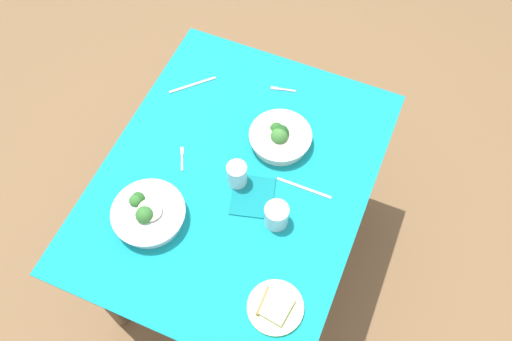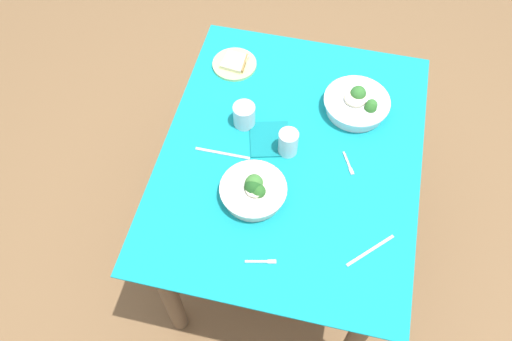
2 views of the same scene
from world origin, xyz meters
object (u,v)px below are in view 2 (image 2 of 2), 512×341
object	(u,v)px
water_glass_side	(288,143)
table_knife_right	(223,153)
table_knife_left	(370,251)
napkin_folded_upper	(270,139)
fork_by_near_bowl	(262,262)
broccoli_bowl_near	(357,104)
broccoli_bowl_far	(254,190)
fork_by_far_bowl	(349,164)
bread_side_plate	(235,64)
water_glass_center	(244,115)

from	to	relation	value
water_glass_side	table_knife_right	size ratio (longest dim) A/B	0.49
water_glass_side	table_knife_left	size ratio (longest dim) A/B	0.52
table_knife_right	napkin_folded_upper	size ratio (longest dim) A/B	1.28
table_knife_right	fork_by_near_bowl	bearing A→B (deg)	-58.69
broccoli_bowl_near	fork_by_near_bowl	bearing A→B (deg)	162.84
broccoli_bowl_far	napkin_folded_upper	distance (m)	0.25
fork_by_far_bowl	broccoli_bowl_near	bearing A→B (deg)	154.71
napkin_folded_upper	table_knife_left	bearing A→B (deg)	-131.34
broccoli_bowl_far	fork_by_far_bowl	size ratio (longest dim) A/B	2.46
broccoli_bowl_near	table_knife_right	xyz separation A→B (m)	(-0.31, 0.45, -0.03)
bread_side_plate	table_knife_right	distance (m)	0.44
fork_by_near_bowl	table_knife_right	distance (m)	0.45
fork_by_near_bowl	broccoli_bowl_far	bearing A→B (deg)	96.77
table_knife_right	napkin_folded_upper	bearing A→B (deg)	33.06
water_glass_center	table_knife_right	size ratio (longest dim) A/B	0.45
broccoli_bowl_far	bread_side_plate	distance (m)	0.62
bread_side_plate	water_glass_side	size ratio (longest dim) A/B	1.79
bread_side_plate	napkin_folded_upper	bearing A→B (deg)	-146.78
table_knife_left	napkin_folded_upper	xyz separation A→B (m)	(0.36, 0.41, 0.00)
water_glass_center	table_knife_left	distance (m)	0.67
water_glass_center	table_knife_right	xyz separation A→B (m)	(-0.16, 0.04, -0.04)
fork_by_far_bowl	fork_by_near_bowl	bearing A→B (deg)	-53.68
broccoli_bowl_near	water_glass_side	xyz separation A→B (m)	(-0.25, 0.22, 0.02)
broccoli_bowl_near	table_knife_left	bearing A→B (deg)	-168.23
fork_by_near_bowl	bread_side_plate	bearing A→B (deg)	97.32
broccoli_bowl_far	table_knife_right	xyz separation A→B (m)	(0.15, 0.15, -0.03)
broccoli_bowl_far	bread_side_plate	size ratio (longest dim) A/B	1.28
fork_by_far_bowl	napkin_folded_upper	distance (m)	0.30
water_glass_side	fork_by_near_bowl	world-z (taller)	water_glass_side
water_glass_side	napkin_folded_upper	xyz separation A→B (m)	(0.03, 0.07, -0.05)
fork_by_far_bowl	table_knife_right	xyz separation A→B (m)	(-0.06, 0.45, -0.00)
water_glass_side	fork_by_far_bowl	size ratio (longest dim) A/B	1.08
table_knife_right	napkin_folded_upper	world-z (taller)	napkin_folded_upper
fork_by_far_bowl	table_knife_right	size ratio (longest dim) A/B	0.46
bread_side_plate	fork_by_far_bowl	bearing A→B (deg)	-126.22
water_glass_side	fork_by_near_bowl	xyz separation A→B (m)	(-0.45, -0.01, -0.05)
table_knife_right	napkin_folded_upper	distance (m)	0.18
broccoli_bowl_near	water_glass_center	world-z (taller)	broccoli_bowl_near
bread_side_plate	fork_by_far_bowl	xyz separation A→B (m)	(-0.38, -0.52, -0.01)
water_glass_side	fork_by_near_bowl	bearing A→B (deg)	-179.35
broccoli_bowl_near	fork_by_near_bowl	xyz separation A→B (m)	(-0.69, 0.21, -0.03)
water_glass_center	water_glass_side	distance (m)	0.21
broccoli_bowl_far	fork_by_near_bowl	distance (m)	0.25
water_glass_center	fork_by_near_bowl	size ratio (longest dim) A/B	0.91
table_knife_left	table_knife_right	xyz separation A→B (m)	(0.26, 0.57, 0.00)
fork_by_near_bowl	napkin_folded_upper	size ratio (longest dim) A/B	0.63
table_knife_left	broccoli_bowl_near	bearing A→B (deg)	56.24
water_glass_center	fork_by_far_bowl	world-z (taller)	water_glass_center
water_glass_side	broccoli_bowl_far	bearing A→B (deg)	159.99
bread_side_plate	water_glass_side	bearing A→B (deg)	-141.54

